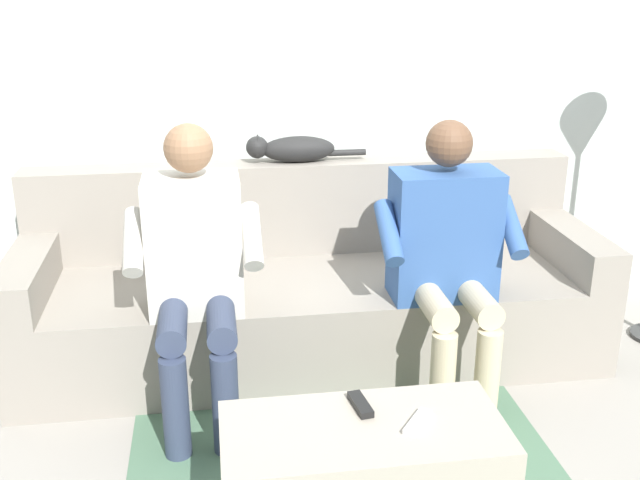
{
  "coord_description": "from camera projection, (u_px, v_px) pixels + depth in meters",
  "views": [
    {
      "loc": [
        0.43,
        3.02,
        1.7
      ],
      "look_at": [
        0.0,
        0.16,
        0.66
      ],
      "focal_mm": 42.2,
      "sensor_mm": 36.0,
      "label": 1
    }
  ],
  "objects": [
    {
      "name": "coffee_table",
      "position": [
        363.0,
        477.0,
        2.38
      ],
      "size": [
        0.88,
        0.42,
        0.37
      ],
      "color": "#A89E8E",
      "rests_on": "ground"
    },
    {
      "name": "couch",
      "position": [
        310.0,
        291.0,
        3.49
      ],
      "size": [
        2.59,
        0.85,
        0.84
      ],
      "color": "gray",
      "rests_on": "ground"
    },
    {
      "name": "remote_black",
      "position": [
        360.0,
        404.0,
        2.41
      ],
      "size": [
        0.06,
        0.14,
        0.02
      ],
      "primitive_type": "cube",
      "rotation": [
        0.0,
        0.0,
        4.86
      ],
      "color": "black",
      "rests_on": "coffee_table"
    },
    {
      "name": "person_left_seated",
      "position": [
        448.0,
        248.0,
        3.05
      ],
      "size": [
        0.58,
        0.52,
        1.15
      ],
      "color": "#335693",
      "rests_on": "ground"
    },
    {
      "name": "remote_white",
      "position": [
        418.0,
        422.0,
        2.31
      ],
      "size": [
        0.12,
        0.14,
        0.02
      ],
      "primitive_type": "cube",
      "rotation": [
        0.0,
        0.0,
        0.92
      ],
      "color": "white",
      "rests_on": "coffee_table"
    },
    {
      "name": "person_right_seated",
      "position": [
        195.0,
        261.0,
        2.9
      ],
      "size": [
        0.52,
        0.59,
        1.16
      ],
      "color": "beige",
      "rests_on": "ground"
    },
    {
      "name": "ground_plane",
      "position": [
        337.0,
        439.0,
        2.88
      ],
      "size": [
        8.0,
        8.0,
        0.0
      ],
      "primitive_type": "plane",
      "color": "gray"
    },
    {
      "name": "back_wall",
      "position": [
        295.0,
        76.0,
        3.65
      ],
      "size": [
        5.07,
        0.06,
        2.42
      ],
      "primitive_type": "cube",
      "color": "silver",
      "rests_on": "ground"
    },
    {
      "name": "cat_on_backrest",
      "position": [
        293.0,
        149.0,
        3.52
      ],
      "size": [
        0.57,
        0.14,
        0.13
      ],
      "color": "black",
      "rests_on": "couch"
    }
  ]
}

